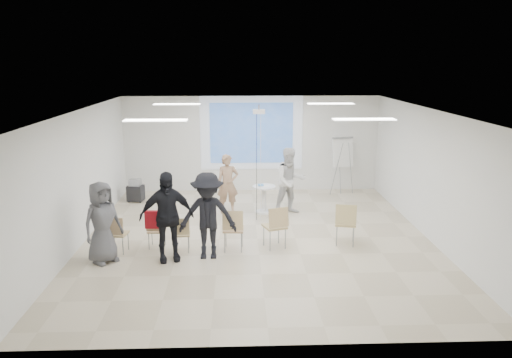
{
  "coord_description": "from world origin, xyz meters",
  "views": [
    {
      "loc": [
        -0.46,
        -11.04,
        4.09
      ],
      "look_at": [
        0.0,
        0.8,
        1.25
      ],
      "focal_mm": 35.0,
      "sensor_mm": 36.0,
      "label": 1
    }
  ],
  "objects_px": {
    "audience_outer": "(102,218)",
    "player_left": "(228,180)",
    "pedestal_table": "(264,198)",
    "chair_center": "(233,227)",
    "chair_left_inner": "(181,232)",
    "audience_left": "(166,210)",
    "audience_mid": "(208,210)",
    "player_right": "(290,177)",
    "chair_far_left": "(117,232)",
    "chair_right_far": "(346,221)",
    "av_cart": "(136,191)",
    "chair_right_inner": "(276,224)",
    "laptop": "(181,232)",
    "flipchart_easel": "(343,152)",
    "chair_left_mid": "(156,228)"
  },
  "relations": [
    {
      "from": "chair_right_far",
      "to": "laptop",
      "type": "bearing_deg",
      "value": -164.75
    },
    {
      "from": "chair_right_far",
      "to": "audience_outer",
      "type": "bearing_deg",
      "value": -159.66
    },
    {
      "from": "chair_left_mid",
      "to": "chair_left_inner",
      "type": "height_order",
      "value": "chair_left_inner"
    },
    {
      "from": "audience_mid",
      "to": "audience_outer",
      "type": "relative_size",
      "value": 1.09
    },
    {
      "from": "chair_left_inner",
      "to": "chair_left_mid",
      "type": "bearing_deg",
      "value": 152.6
    },
    {
      "from": "chair_right_far",
      "to": "av_cart",
      "type": "bearing_deg",
      "value": 157.07
    },
    {
      "from": "chair_far_left",
      "to": "chair_left_inner",
      "type": "height_order",
      "value": "chair_far_left"
    },
    {
      "from": "player_right",
      "to": "av_cart",
      "type": "distance_m",
      "value": 4.69
    },
    {
      "from": "chair_center",
      "to": "audience_mid",
      "type": "height_order",
      "value": "audience_mid"
    },
    {
      "from": "chair_right_far",
      "to": "audience_left",
      "type": "height_order",
      "value": "audience_left"
    },
    {
      "from": "chair_right_far",
      "to": "audience_mid",
      "type": "distance_m",
      "value": 3.14
    },
    {
      "from": "player_right",
      "to": "audience_mid",
      "type": "bearing_deg",
      "value": -139.67
    },
    {
      "from": "pedestal_table",
      "to": "av_cart",
      "type": "distance_m",
      "value": 3.95
    },
    {
      "from": "audience_left",
      "to": "av_cart",
      "type": "bearing_deg",
      "value": 94.08
    },
    {
      "from": "player_right",
      "to": "audience_outer",
      "type": "distance_m",
      "value": 5.28
    },
    {
      "from": "audience_left",
      "to": "audience_outer",
      "type": "height_order",
      "value": "audience_left"
    },
    {
      "from": "player_right",
      "to": "chair_left_inner",
      "type": "relative_size",
      "value": 2.51
    },
    {
      "from": "av_cart",
      "to": "chair_right_far",
      "type": "bearing_deg",
      "value": -24.67
    },
    {
      "from": "laptop",
      "to": "av_cart",
      "type": "height_order",
      "value": "av_cart"
    },
    {
      "from": "chair_left_inner",
      "to": "audience_left",
      "type": "relative_size",
      "value": 0.37
    },
    {
      "from": "laptop",
      "to": "audience_left",
      "type": "relative_size",
      "value": 0.13
    },
    {
      "from": "player_left",
      "to": "laptop",
      "type": "bearing_deg",
      "value": -116.14
    },
    {
      "from": "pedestal_table",
      "to": "audience_outer",
      "type": "bearing_deg",
      "value": -136.89
    },
    {
      "from": "player_left",
      "to": "chair_left_inner",
      "type": "xyz_separation_m",
      "value": [
        -0.96,
        -2.86,
        -0.44
      ]
    },
    {
      "from": "player_right",
      "to": "chair_right_far",
      "type": "distance_m",
      "value": 2.69
    },
    {
      "from": "audience_mid",
      "to": "flipchart_easel",
      "type": "height_order",
      "value": "audience_mid"
    },
    {
      "from": "chair_left_inner",
      "to": "chair_center",
      "type": "height_order",
      "value": "chair_center"
    },
    {
      "from": "player_left",
      "to": "player_right",
      "type": "bearing_deg",
      "value": -10.67
    },
    {
      "from": "chair_center",
      "to": "audience_mid",
      "type": "relative_size",
      "value": 0.46
    },
    {
      "from": "chair_center",
      "to": "chair_left_inner",
      "type": "bearing_deg",
      "value": -175.76
    },
    {
      "from": "chair_center",
      "to": "audience_outer",
      "type": "bearing_deg",
      "value": -166.6
    },
    {
      "from": "chair_far_left",
      "to": "chair_right_inner",
      "type": "relative_size",
      "value": 0.86
    },
    {
      "from": "player_left",
      "to": "chair_left_inner",
      "type": "relative_size",
      "value": 2.3
    },
    {
      "from": "player_left",
      "to": "audience_left",
      "type": "distance_m",
      "value": 3.49
    },
    {
      "from": "av_cart",
      "to": "player_right",
      "type": "bearing_deg",
      "value": -6.5
    },
    {
      "from": "pedestal_table",
      "to": "chair_center",
      "type": "distance_m",
      "value": 2.91
    },
    {
      "from": "audience_outer",
      "to": "player_left",
      "type": "bearing_deg",
      "value": 6.52
    },
    {
      "from": "chair_left_mid",
      "to": "chair_center",
      "type": "relative_size",
      "value": 0.83
    },
    {
      "from": "audience_left",
      "to": "av_cart",
      "type": "height_order",
      "value": "audience_left"
    },
    {
      "from": "chair_far_left",
      "to": "flipchart_easel",
      "type": "distance_m",
      "value": 7.5
    },
    {
      "from": "chair_right_inner",
      "to": "audience_mid",
      "type": "bearing_deg",
      "value": 178.1
    },
    {
      "from": "chair_far_left",
      "to": "audience_left",
      "type": "bearing_deg",
      "value": -10.59
    },
    {
      "from": "audience_left",
      "to": "audience_mid",
      "type": "height_order",
      "value": "audience_left"
    },
    {
      "from": "player_right",
      "to": "laptop",
      "type": "relative_size",
      "value": 6.84
    },
    {
      "from": "chair_left_inner",
      "to": "audience_left",
      "type": "distance_m",
      "value": 0.78
    },
    {
      "from": "pedestal_table",
      "to": "laptop",
      "type": "distance_m",
      "value": 3.35
    },
    {
      "from": "chair_far_left",
      "to": "chair_right_far",
      "type": "relative_size",
      "value": 0.85
    },
    {
      "from": "chair_right_far",
      "to": "player_left",
      "type": "bearing_deg",
      "value": 148.31
    },
    {
      "from": "chair_left_inner",
      "to": "laptop",
      "type": "distance_m",
      "value": 0.1
    },
    {
      "from": "chair_far_left",
      "to": "audience_mid",
      "type": "distance_m",
      "value": 2.08
    }
  ]
}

